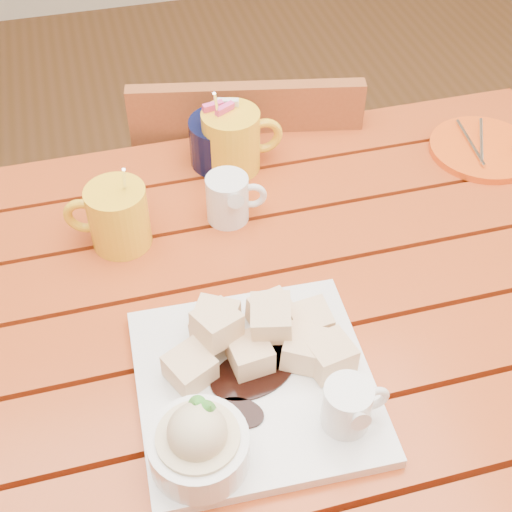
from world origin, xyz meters
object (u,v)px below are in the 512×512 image
object	(u,v)px
coffee_mug_right	(233,140)
chair_far	(246,213)
table	(249,360)
coffee_mug_left	(116,216)
dessert_plate	(247,389)
orange_saucer	(484,149)

from	to	relation	value
coffee_mug_right	chair_far	size ratio (longest dim) A/B	0.18
table	coffee_mug_left	world-z (taller)	coffee_mug_left
dessert_plate	chair_far	xyz separation A→B (m)	(0.16, 0.64, -0.31)
coffee_mug_left	orange_saucer	world-z (taller)	coffee_mug_left
coffee_mug_right	chair_far	xyz separation A→B (m)	(0.07, 0.20, -0.34)
table	coffee_mug_left	xyz separation A→B (m)	(-0.14, 0.17, 0.16)
table	orange_saucer	bearing A→B (deg)	26.80
coffee_mug_right	coffee_mug_left	bearing A→B (deg)	-146.73
chair_far	orange_saucer	bearing A→B (deg)	153.83
coffee_mug_right	orange_saucer	xyz separation A→B (m)	(0.41, -0.07, -0.05)
coffee_mug_left	chair_far	xyz separation A→B (m)	(0.26, 0.32, -0.33)
orange_saucer	chair_far	distance (m)	0.52
coffee_mug_left	orange_saucer	distance (m)	0.61
coffee_mug_left	chair_far	distance (m)	0.53
coffee_mug_left	orange_saucer	bearing A→B (deg)	22.81
table	dessert_plate	bearing A→B (deg)	-104.84
table	orange_saucer	size ratio (longest dim) A/B	6.90
dessert_plate	orange_saucer	distance (m)	0.62
table	orange_saucer	xyz separation A→B (m)	(0.46, 0.23, 0.11)
coffee_mug_left	dessert_plate	bearing A→B (deg)	-53.86
table	coffee_mug_left	distance (m)	0.27
table	coffee_mug_right	distance (m)	0.35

